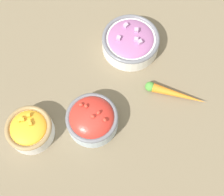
{
  "coord_description": "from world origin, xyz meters",
  "views": [
    {
      "loc": [
        0.22,
        0.22,
        0.8
      ],
      "look_at": [
        0.0,
        0.0,
        0.03
      ],
      "focal_mm": 50.0,
      "sensor_mm": 36.0,
      "label": 1
    }
  ],
  "objects_px": {
    "bowl_squash": "(30,129)",
    "loose_carrot": "(174,93)",
    "bowl_cherry_tomatoes": "(92,119)",
    "bowl_red_onion": "(131,41)"
  },
  "relations": [
    {
      "from": "bowl_squash",
      "to": "bowl_red_onion",
      "type": "distance_m",
      "value": 0.37
    },
    {
      "from": "bowl_squash",
      "to": "loose_carrot",
      "type": "bearing_deg",
      "value": 150.72
    },
    {
      "from": "bowl_squash",
      "to": "loose_carrot",
      "type": "xyz_separation_m",
      "value": [
        -0.34,
        0.19,
        -0.02
      ]
    },
    {
      "from": "bowl_cherry_tomatoes",
      "to": "loose_carrot",
      "type": "relative_size",
      "value": 0.85
    },
    {
      "from": "bowl_squash",
      "to": "loose_carrot",
      "type": "distance_m",
      "value": 0.39
    },
    {
      "from": "bowl_cherry_tomatoes",
      "to": "bowl_red_onion",
      "type": "xyz_separation_m",
      "value": [
        -0.24,
        -0.09,
        -0.01
      ]
    },
    {
      "from": "bowl_squash",
      "to": "bowl_red_onion",
      "type": "bearing_deg",
      "value": 179.81
    },
    {
      "from": "bowl_squash",
      "to": "bowl_red_onion",
      "type": "xyz_separation_m",
      "value": [
        -0.37,
        0.0,
        -0.0
      ]
    },
    {
      "from": "bowl_cherry_tomatoes",
      "to": "loose_carrot",
      "type": "bearing_deg",
      "value": 155.17
    },
    {
      "from": "bowl_red_onion",
      "to": "bowl_cherry_tomatoes",
      "type": "bearing_deg",
      "value": 21.03
    }
  ]
}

